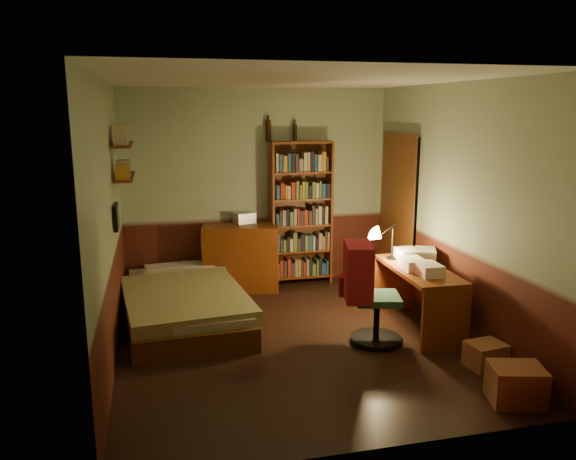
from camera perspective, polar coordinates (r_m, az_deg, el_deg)
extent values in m
cube|color=black|center=(5.91, 0.57, -11.08)|extent=(3.50, 4.00, 0.02)
cube|color=silver|center=(5.44, 0.63, 15.18)|extent=(3.50, 4.00, 0.02)
cube|color=#96AA87|center=(7.47, -3.15, 4.28)|extent=(3.50, 0.02, 2.60)
cube|color=#96AA87|center=(5.39, -17.88, 0.61)|extent=(0.02, 4.00, 2.60)
cube|color=#96AA87|center=(6.19, 16.63, 2.13)|extent=(0.02, 4.00, 2.60)
cube|color=#96AA87|center=(3.66, 8.26, -4.21)|extent=(3.50, 0.02, 2.60)
cube|color=black|center=(7.36, 11.20, 1.58)|extent=(0.06, 0.90, 2.00)
cube|color=#4A270E|center=(7.34, 10.95, 1.57)|extent=(0.02, 0.98, 2.08)
cube|color=#7D8652|center=(6.42, -10.54, -6.12)|extent=(1.32, 2.29, 0.66)
cube|color=#642C0F|center=(7.36, -4.81, -2.78)|extent=(1.04, 0.65, 0.86)
cube|color=#B2B2B7|center=(7.38, -4.48, 1.25)|extent=(0.31, 0.27, 0.14)
cube|color=#642C0F|center=(7.49, 1.30, 1.67)|extent=(0.83, 0.28, 1.92)
cylinder|color=black|center=(7.38, -2.02, 10.07)|extent=(0.08, 0.08, 0.27)
cylinder|color=black|center=(7.46, 0.70, 9.88)|extent=(0.08, 0.08, 0.21)
cube|color=#642C0F|center=(6.21, 13.01, -6.78)|extent=(0.56, 1.28, 0.68)
cube|color=silver|center=(6.44, 13.77, -2.42)|extent=(0.33, 0.37, 0.12)
cone|color=black|center=(6.34, 10.59, -0.21)|extent=(0.22, 0.22, 0.62)
cube|color=#2A5B3D|center=(5.74, 9.05, -7.06)|extent=(0.53, 0.49, 0.90)
cube|color=#AC1C27|center=(5.69, 7.63, 0.43)|extent=(0.27, 0.48, 0.56)
cube|color=#642C0F|center=(6.42, -16.29, 5.21)|extent=(0.20, 0.90, 0.03)
cube|color=#642C0F|center=(6.39, -16.47, 8.33)|extent=(0.20, 0.90, 0.03)
cube|color=black|center=(5.98, -17.06, 1.29)|extent=(0.04, 0.32, 0.26)
cube|color=#93593A|center=(5.03, 22.16, -14.34)|extent=(0.48, 0.43, 0.31)
cube|color=#93593A|center=(5.58, 19.44, -11.90)|extent=(0.36, 0.31, 0.23)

